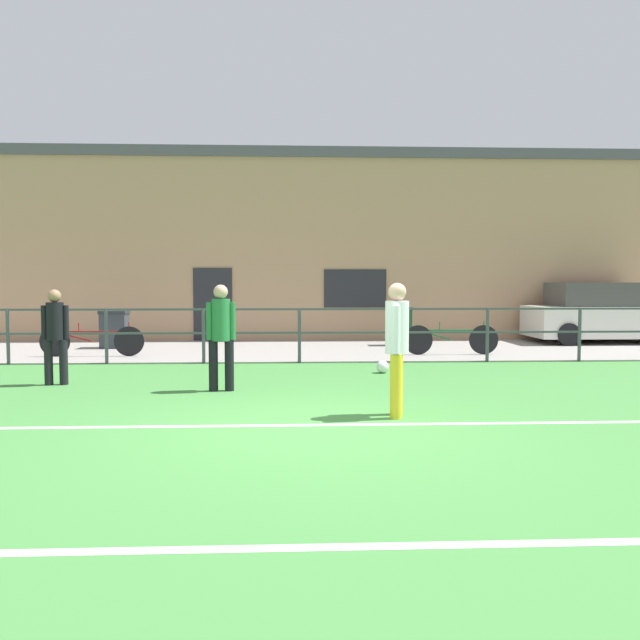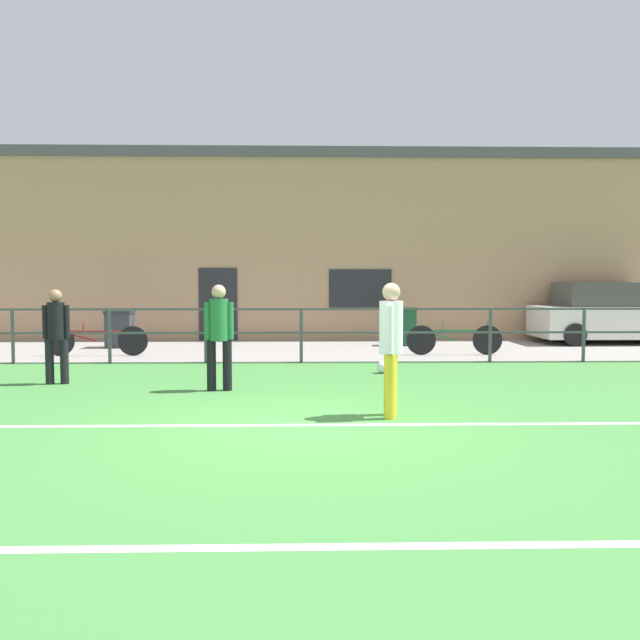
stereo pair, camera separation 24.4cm
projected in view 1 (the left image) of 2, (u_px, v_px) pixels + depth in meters
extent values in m
cube|color=#42843D|center=(306.00, 430.00, 7.33)|extent=(60.00, 44.00, 0.04)
cube|color=white|center=(305.00, 425.00, 7.48)|extent=(36.00, 0.11, 0.00)
cube|color=white|center=(317.00, 547.00, 4.03)|extent=(36.00, 0.11, 0.00)
cube|color=gray|center=(298.00, 350.00, 15.81)|extent=(48.00, 5.00, 0.02)
cylinder|color=#474C51|center=(8.00, 337.00, 13.02)|extent=(0.07, 0.07, 1.15)
cylinder|color=#474C51|center=(106.00, 336.00, 13.11)|extent=(0.07, 0.07, 1.15)
cylinder|color=#474C51|center=(204.00, 336.00, 13.19)|extent=(0.07, 0.07, 1.15)
cylinder|color=#474C51|center=(299.00, 335.00, 13.28)|extent=(0.07, 0.07, 1.15)
cylinder|color=#474C51|center=(394.00, 335.00, 13.37)|extent=(0.07, 0.07, 1.15)
cylinder|color=#474C51|center=(487.00, 335.00, 13.46)|extent=(0.07, 0.07, 1.15)
cylinder|color=#474C51|center=(579.00, 334.00, 13.55)|extent=(0.07, 0.07, 1.15)
cube|color=#474C51|center=(299.00, 309.00, 13.25)|extent=(36.00, 0.04, 0.04)
cube|color=#474C51|center=(299.00, 333.00, 13.28)|extent=(36.00, 0.04, 0.04)
cube|color=tan|center=(297.00, 252.00, 19.34)|extent=(28.00, 2.40, 5.26)
cube|color=#232328|center=(213.00, 305.00, 18.12)|extent=(1.10, 0.04, 2.10)
cube|color=#232328|center=(355.00, 289.00, 18.27)|extent=(1.80, 0.04, 1.10)
cube|color=#4C4C51|center=(297.00, 160.00, 19.18)|extent=(28.00, 2.56, 0.30)
cylinder|color=black|center=(64.00, 362.00, 10.44)|extent=(0.14, 0.14, 0.75)
cylinder|color=black|center=(49.00, 363.00, 10.40)|extent=(0.14, 0.14, 0.75)
cylinder|color=black|center=(55.00, 321.00, 10.38)|extent=(0.28, 0.28, 0.62)
sphere|color=#A37556|center=(54.00, 296.00, 10.35)|extent=(0.21, 0.21, 0.21)
cylinder|color=black|center=(66.00, 322.00, 10.41)|extent=(0.10, 0.10, 0.55)
cylinder|color=black|center=(44.00, 322.00, 10.35)|extent=(0.10, 0.10, 0.55)
cylinder|color=black|center=(229.00, 366.00, 9.85)|extent=(0.14, 0.14, 0.78)
cylinder|color=black|center=(213.00, 366.00, 9.82)|extent=(0.14, 0.14, 0.78)
cylinder|color=#237038|center=(221.00, 320.00, 9.79)|extent=(0.29, 0.29, 0.65)
sphere|color=tan|center=(221.00, 292.00, 9.76)|extent=(0.22, 0.22, 0.22)
cylinder|color=#237038|center=(232.00, 321.00, 9.81)|extent=(0.10, 0.10, 0.58)
cylinder|color=#237038|center=(209.00, 321.00, 9.77)|extent=(0.10, 0.10, 0.58)
cylinder|color=gold|center=(397.00, 383.00, 8.08)|extent=(0.15, 0.15, 0.80)
cylinder|color=gold|center=(396.00, 387.00, 7.83)|extent=(0.15, 0.15, 0.80)
cylinder|color=white|center=(397.00, 327.00, 7.91)|extent=(0.29, 0.29, 0.66)
sphere|color=tan|center=(397.00, 292.00, 7.88)|extent=(0.23, 0.23, 0.23)
cylinder|color=white|center=(398.00, 328.00, 8.09)|extent=(0.10, 0.10, 0.59)
cylinder|color=white|center=(396.00, 330.00, 7.74)|extent=(0.10, 0.10, 0.59)
sphere|color=white|center=(382.00, 367.00, 11.79)|extent=(0.23, 0.23, 0.23)
cube|color=silver|center=(605.00, 321.00, 17.58)|extent=(4.18, 1.78, 0.85)
cube|color=#43413E|center=(599.00, 294.00, 17.53)|extent=(2.51, 1.50, 0.65)
cylinder|color=black|center=(568.00, 334.00, 16.68)|extent=(0.60, 0.18, 0.60)
cylinder|color=black|center=(543.00, 330.00, 18.39)|extent=(0.60, 0.18, 0.60)
cylinder|color=black|center=(638.00, 329.00, 18.51)|extent=(0.60, 0.18, 0.60)
cylinder|color=black|center=(418.00, 340.00, 14.61)|extent=(0.68, 0.04, 0.68)
cylinder|color=black|center=(484.00, 340.00, 14.68)|extent=(0.68, 0.04, 0.68)
cube|color=#1E6633|center=(451.00, 330.00, 14.63)|extent=(1.20, 0.04, 0.04)
cube|color=#1E6633|center=(434.00, 335.00, 14.62)|extent=(0.75, 0.03, 0.24)
cylinder|color=#1E6633|center=(440.00, 326.00, 14.62)|extent=(0.03, 0.03, 0.20)
cylinder|color=#1E6633|center=(484.00, 327.00, 14.66)|extent=(0.03, 0.03, 0.28)
cylinder|color=black|center=(55.00, 342.00, 14.25)|extent=(0.68, 0.04, 0.68)
cylinder|color=black|center=(129.00, 341.00, 14.32)|extent=(0.68, 0.04, 0.68)
cube|color=maroon|center=(92.00, 332.00, 14.27)|extent=(1.29, 0.04, 0.04)
cube|color=maroon|center=(73.00, 337.00, 14.26)|extent=(0.81, 0.03, 0.24)
cylinder|color=maroon|center=(79.00, 327.00, 14.25)|extent=(0.03, 0.03, 0.20)
cylinder|color=maroon|center=(129.00, 328.00, 14.31)|extent=(0.03, 0.03, 0.28)
cube|color=#33383D|center=(115.00, 331.00, 16.13)|extent=(0.64, 0.53, 0.87)
cube|color=#282C30|center=(114.00, 312.00, 16.10)|extent=(0.67, 0.57, 0.08)
cube|color=#194C28|center=(401.00, 328.00, 16.81)|extent=(0.52, 0.43, 0.93)
cube|color=#143D20|center=(401.00, 309.00, 16.78)|extent=(0.55, 0.46, 0.08)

